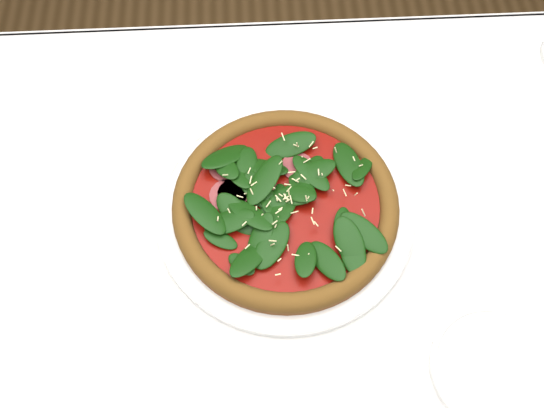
{
  "coord_description": "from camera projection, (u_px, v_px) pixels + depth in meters",
  "views": [
    {
      "loc": [
        0.01,
        -0.34,
        1.49
      ],
      "look_at": [
        0.03,
        0.05,
        0.77
      ],
      "focal_mm": 40.0,
      "sensor_mm": 36.0,
      "label": 1
    }
  ],
  "objects": [
    {
      "name": "plate",
      "position": [
        285.0,
        210.0,
        0.83
      ],
      "size": [
        0.35,
        0.35,
        0.02
      ],
      "color": "white",
      "rests_on": "dining_table"
    },
    {
      "name": "pizza",
      "position": [
        286.0,
        202.0,
        0.81
      ],
      "size": [
        0.33,
        0.33,
        0.04
      ],
      "rotation": [
        0.0,
        0.0,
        0.09
      ],
      "color": "brown",
      "rests_on": "plate"
    },
    {
      "name": "saucer_near",
      "position": [
        495.0,
        369.0,
        0.73
      ],
      "size": [
        0.16,
        0.16,
        0.01
      ],
      "color": "white",
      "rests_on": "dining_table"
    },
    {
      "name": "dining_table",
      "position": [
        253.0,
        273.0,
        0.9
      ],
      "size": [
        1.21,
        0.81,
        0.75
      ],
      "color": "white",
      "rests_on": "ground"
    },
    {
      "name": "ground",
      "position": [
        261.0,
        372.0,
        1.47
      ],
      "size": [
        6.0,
        6.0,
        0.0
      ],
      "primitive_type": "plane",
      "color": "brown",
      "rests_on": "ground"
    }
  ]
}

